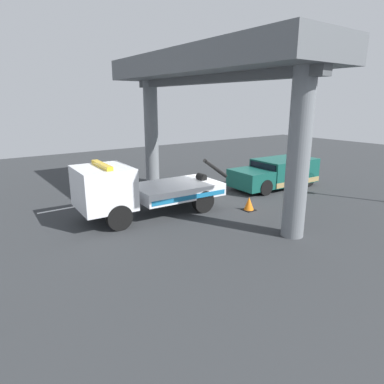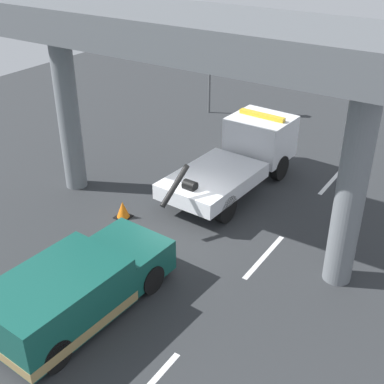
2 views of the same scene
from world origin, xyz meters
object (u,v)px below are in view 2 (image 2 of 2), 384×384
object	(u,v)px
traffic_cone_orange	(123,210)
tow_truck_white	(242,155)
traffic_light_far	(210,48)
towed_van_green	(75,291)

from	to	relation	value
traffic_cone_orange	tow_truck_white	bearing A→B (deg)	-25.99
traffic_light_far	traffic_cone_orange	bearing A→B (deg)	-164.11
tow_truck_white	traffic_cone_orange	distance (m)	5.08
tow_truck_white	towed_van_green	distance (m)	8.89
tow_truck_white	traffic_light_far	size ratio (longest dim) A/B	1.57
tow_truck_white	traffic_light_far	xyz separation A→B (m)	(6.14, 5.21, 2.18)
tow_truck_white	traffic_cone_orange	xyz separation A→B (m)	(-4.49, 2.19, -0.91)
tow_truck_white	traffic_cone_orange	bearing A→B (deg)	154.01
towed_van_green	traffic_light_far	size ratio (longest dim) A/B	1.14
traffic_light_far	towed_van_green	bearing A→B (deg)	-161.02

